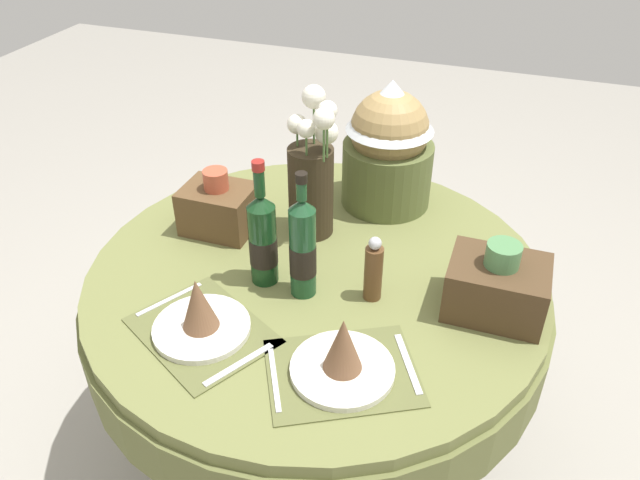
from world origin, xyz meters
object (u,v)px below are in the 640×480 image
Objects in this scene: dining_table at (316,304)px; woven_basket_side_right at (497,286)px; place_setting_left at (200,317)px; pepper_mill at (373,271)px; place_setting_right at (343,358)px; wine_bottle_centre at (301,248)px; wine_bottle_left at (263,239)px; woven_basket_side_left at (219,207)px; flower_vase at (312,177)px; gift_tub_back_centre at (389,141)px.

woven_basket_side_right is (0.48, -0.01, 0.20)m from dining_table.
pepper_mill reaches higher than place_setting_left.
wine_bottle_centre is at bearing 128.13° from place_setting_right.
place_setting_left is at bearing -143.43° from pepper_mill.
place_setting_left is at bearing 177.55° from place_setting_right.
dining_table is 0.52m from woven_basket_side_right.
place_setting_right is 0.41m from wine_bottle_left.
dining_table is 3.08× the size of place_setting_right.
woven_basket_side_left is 0.84m from woven_basket_side_right.
flower_vase is 1.09× the size of gift_tub_back_centre.
place_setting_left is (-0.18, -0.33, 0.17)m from dining_table.
pepper_mill is at bearing -43.41° from flower_vase.
place_setting_left is 0.54m from flower_vase.
wine_bottle_left is 1.91× the size of pepper_mill.
wine_bottle_centre is 1.47× the size of woven_basket_side_right.
flower_vase is at bearing 78.22° from place_setting_left.
flower_vase is at bearing 16.51° from woven_basket_side_left.
woven_basket_side_right reaches higher than place_setting_right.
wine_bottle_centre is 0.54m from gift_tub_back_centre.
pepper_mill is (0.18, 0.04, -0.06)m from wine_bottle_centre.
pepper_mill is (0.18, -0.06, 0.21)m from dining_table.
woven_basket_side_right is at bearing -7.29° from woven_basket_side_left.
dining_table is 6.26× the size of woven_basket_side_left.
place_setting_right is 1.18× the size of wine_bottle_centre.
dining_table is 6.87× the size of pepper_mill.
place_setting_right is 0.79m from gift_tub_back_centre.
place_setting_left is at bearing -127.89° from wine_bottle_centre.
wine_bottle_left is at bearing -112.05° from gift_tub_back_centre.
woven_basket_side_left is at bearing -163.49° from flower_vase.
gift_tub_back_centre is at bearing 100.51° from pepper_mill.
place_setting_right is 1.03× the size of gift_tub_back_centre.
woven_basket_side_left is at bearing 140.96° from wine_bottle_left.
flower_vase is 1.24× the size of wine_bottle_left.
wine_bottle_centre reaches higher than place_setting_right.
woven_basket_side_right is (0.56, -0.19, -0.11)m from flower_vase.
woven_basket_side_right is at bearing 10.87° from wine_bottle_centre.
woven_basket_side_left is at bearing 162.98° from pepper_mill.
wine_bottle_centre reaches higher than dining_table.
wine_bottle_centre is (0.11, -0.01, 0.01)m from wine_bottle_left.
flower_vase reaches higher than wine_bottle_centre.
gift_tub_back_centre is at bearing 36.65° from woven_basket_side_left.
flower_vase is 0.30m from woven_basket_side_left.
flower_vase is at bearing 104.26° from wine_bottle_centre.
place_setting_left is 1.74× the size of woven_basket_side_right.
wine_bottle_centre is 0.50m from woven_basket_side_right.
woven_basket_side_right is at bearing 7.50° from wine_bottle_left.
flower_vase is 0.27m from wine_bottle_left.
wine_bottle_left is at bearing -143.67° from dining_table.
flower_vase reaches higher than place_setting_left.
place_setting_right is 0.32m from wine_bottle_centre.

